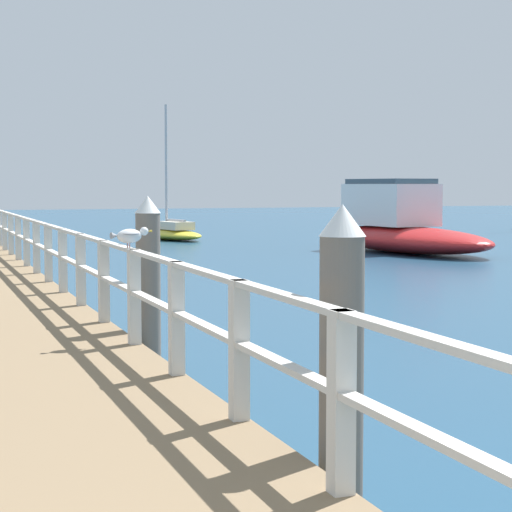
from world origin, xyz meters
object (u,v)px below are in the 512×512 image
Objects in this scene: dock_piling_far at (148,280)px; boat_4 at (400,228)px; boat_5 at (170,232)px; dock_piling_near at (341,358)px; seagull_foreground at (130,235)px.

dock_piling_far is 0.25× the size of boat_4.
boat_5 reaches higher than boat_4.
dock_piling_near reaches higher than seagull_foreground.
dock_piling_far is 1.01m from seagull_foreground.
dock_piling_near is 0.38× the size of boat_5.
seagull_foreground is at bearing -116.25° from dock_piling_far.
boat_4 is at bearing 127.94° from seagull_foreground.
boat_5 is (6.58, 28.92, -0.69)m from dock_piling_near.
boat_4 is at bearing -71.60° from boat_5.
boat_4 reaches higher than dock_piling_near.
boat_5 is (-5.03, 8.76, -0.47)m from boat_4.
dock_piling_far is (0.00, 5.11, 0.00)m from dock_piling_near.
dock_piling_near is at bearing -114.27° from boat_5.
dock_piling_near is 0.25× the size of boat_4.
boat_4 is at bearing 52.35° from dock_piling_far.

